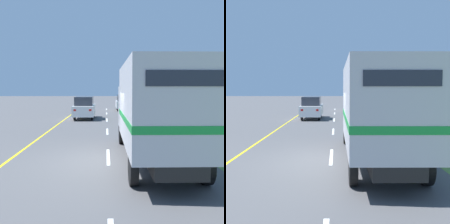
# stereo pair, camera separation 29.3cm
# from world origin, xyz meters

# --- Properties ---
(ground_plane) EXTENTS (200.00, 200.00, 0.00)m
(ground_plane) POSITION_xyz_m (0.00, 0.00, 0.00)
(ground_plane) COLOR #515154
(edge_line_yellow) EXTENTS (0.12, 50.01, 0.01)m
(edge_line_yellow) POSITION_xyz_m (-3.70, 9.82, 0.00)
(edge_line_yellow) COLOR yellow
(edge_line_yellow) RESTS_ON ground
(centre_dash_near) EXTENTS (0.12, 2.60, 0.01)m
(centre_dash_near) POSITION_xyz_m (0.00, 0.63, 0.00)
(centre_dash_near) COLOR white
(centre_dash_near) RESTS_ON ground
(centre_dash_mid_a) EXTENTS (0.12, 2.60, 0.01)m
(centre_dash_mid_a) POSITION_xyz_m (0.00, 7.23, 0.00)
(centre_dash_mid_a) COLOR white
(centre_dash_mid_a) RESTS_ON ground
(centre_dash_mid_b) EXTENTS (0.12, 2.60, 0.01)m
(centre_dash_mid_b) POSITION_xyz_m (0.00, 13.83, 0.00)
(centre_dash_mid_b) COLOR white
(centre_dash_mid_b) RESTS_ON ground
(centre_dash_far) EXTENTS (0.12, 2.60, 0.01)m
(centre_dash_far) POSITION_xyz_m (0.00, 20.43, 0.00)
(centre_dash_far) COLOR white
(centre_dash_far) RESTS_ON ground
(centre_dash_farthest) EXTENTS (0.12, 2.60, 0.01)m
(centre_dash_farthest) POSITION_xyz_m (0.00, 27.03, 0.00)
(centre_dash_farthest) COLOR white
(centre_dash_farthest) RESTS_ON ground
(horse_trailer_truck) EXTENTS (2.35, 7.99, 3.46)m
(horse_trailer_truck) POSITION_xyz_m (1.66, -0.26, 1.94)
(horse_trailer_truck) COLOR black
(horse_trailer_truck) RESTS_ON ground
(lead_car_white) EXTENTS (1.80, 4.49, 1.97)m
(lead_car_white) POSITION_xyz_m (-2.00, 14.89, 0.99)
(lead_car_white) COLOR black
(lead_car_white) RESTS_ON ground
(lead_car_white_ahead) EXTENTS (1.80, 4.43, 1.96)m
(lead_car_white_ahead) POSITION_xyz_m (2.10, 24.78, 0.99)
(lead_car_white_ahead) COLOR black
(lead_car_white_ahead) RESTS_ON ground
(highway_sign) EXTENTS (2.30, 0.09, 2.63)m
(highway_sign) POSITION_xyz_m (5.58, 5.89, 1.65)
(highway_sign) COLOR #9E9EA3
(highway_sign) RESTS_ON ground
(roadside_tree_mid) EXTENTS (3.30, 3.30, 5.54)m
(roadside_tree_mid) POSITION_xyz_m (7.90, 16.31, 3.85)
(roadside_tree_mid) COLOR brown
(roadside_tree_mid) RESTS_ON ground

